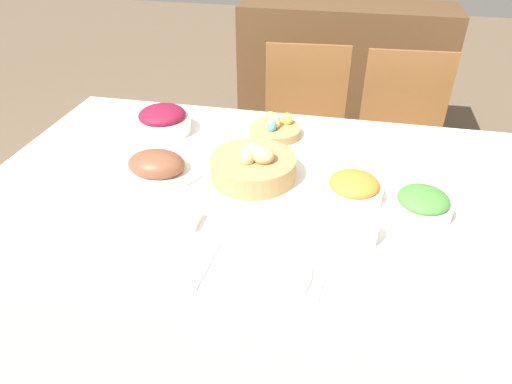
# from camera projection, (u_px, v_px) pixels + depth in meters

# --- Properties ---
(ground_plane) EXTENTS (12.00, 12.00, 0.00)m
(ground_plane) POSITION_uv_depth(u_px,v_px,m) (267.00, 340.00, 1.89)
(ground_plane) COLOR brown
(dining_table) EXTENTS (1.89, 1.15, 0.76)m
(dining_table) POSITION_uv_depth(u_px,v_px,m) (268.00, 274.00, 1.68)
(dining_table) COLOR white
(dining_table) RESTS_ON ground
(chair_far_center) EXTENTS (0.45, 0.45, 0.92)m
(chair_far_center) POSITION_uv_depth(u_px,v_px,m) (303.00, 133.00, 2.36)
(chair_far_center) COLOR brown
(chair_far_center) RESTS_ON ground
(chair_far_right) EXTENTS (0.44, 0.44, 0.92)m
(chair_far_right) POSITION_uv_depth(u_px,v_px,m) (401.00, 142.00, 2.27)
(chair_far_right) COLOR brown
(chair_far_right) RESTS_ON ground
(sideboard) EXTENTS (1.35, 0.44, 0.94)m
(sideboard) POSITION_uv_depth(u_px,v_px,m) (341.00, 78.00, 3.09)
(sideboard) COLOR brown
(sideboard) RESTS_ON ground
(bread_basket) EXTENTS (0.28, 0.28, 0.13)m
(bread_basket) POSITION_uv_depth(u_px,v_px,m) (253.00, 165.00, 1.49)
(bread_basket) COLOR #AD8451
(bread_basket) RESTS_ON dining_table
(egg_basket) EXTENTS (0.20, 0.20, 0.08)m
(egg_basket) POSITION_uv_depth(u_px,v_px,m) (275.00, 129.00, 1.76)
(egg_basket) COLOR #AD8451
(egg_basket) RESTS_ON dining_table
(ham_platter) EXTENTS (0.30, 0.21, 0.09)m
(ham_platter) POSITION_uv_depth(u_px,v_px,m) (157.00, 165.00, 1.53)
(ham_platter) COLOR white
(ham_platter) RESTS_ON dining_table
(green_salad_bowl) EXTENTS (0.17, 0.17, 0.08)m
(green_salad_bowl) POSITION_uv_depth(u_px,v_px,m) (422.00, 204.00, 1.33)
(green_salad_bowl) COLOR white
(green_salad_bowl) RESTS_ON dining_table
(carrot_bowl) EXTENTS (0.18, 0.18, 0.08)m
(carrot_bowl) POSITION_uv_depth(u_px,v_px,m) (353.00, 189.00, 1.39)
(carrot_bowl) COLOR white
(carrot_bowl) RESTS_ON dining_table
(beet_salad_bowl) EXTENTS (0.21, 0.21, 0.10)m
(beet_salad_bowl) POSITION_uv_depth(u_px,v_px,m) (163.00, 120.00, 1.77)
(beet_salad_bowl) COLOR white
(beet_salad_bowl) RESTS_ON dining_table
(dinner_plate) EXTENTS (0.24, 0.24, 0.01)m
(dinner_plate) POSITION_uv_depth(u_px,v_px,m) (264.00, 272.00, 1.14)
(dinner_plate) COLOR white
(dinner_plate) RESTS_ON dining_table
(fork) EXTENTS (0.02, 0.19, 0.00)m
(fork) POSITION_uv_depth(u_px,v_px,m) (208.00, 264.00, 1.17)
(fork) COLOR #B7B7BC
(fork) RESTS_ON dining_table
(knife) EXTENTS (0.02, 0.19, 0.00)m
(knife) POSITION_uv_depth(u_px,v_px,m) (322.00, 281.00, 1.12)
(knife) COLOR #B7B7BC
(knife) RESTS_ON dining_table
(spoon) EXTENTS (0.02, 0.19, 0.00)m
(spoon) POSITION_uv_depth(u_px,v_px,m) (334.00, 283.00, 1.12)
(spoon) COLOR #B7B7BC
(spoon) RESTS_ON dining_table
(drinking_cup) EXTENTS (0.07, 0.07, 0.07)m
(drinking_cup) POSITION_uv_depth(u_px,v_px,m) (365.00, 232.00, 1.23)
(drinking_cup) COLOR silver
(drinking_cup) RESTS_ON dining_table
(butter_dish) EXTENTS (0.11, 0.07, 0.03)m
(butter_dish) POSITION_uv_depth(u_px,v_px,m) (179.00, 219.00, 1.30)
(butter_dish) COLOR white
(butter_dish) RESTS_ON dining_table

